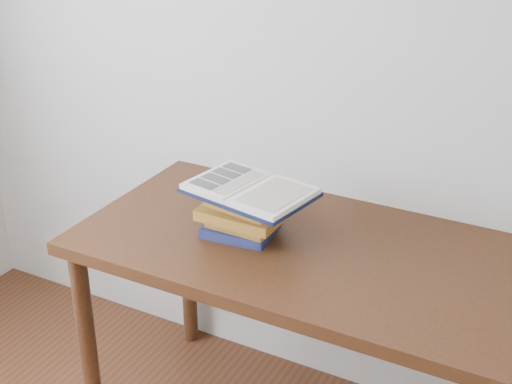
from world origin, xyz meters
The scene contains 3 objects.
desk centered at (0.03, 1.38, 0.70)m, with size 1.48×0.74×0.80m.
book_stack centered at (-0.20, 1.35, 0.87)m, with size 0.26×0.20×0.16m.
open_book centered at (-0.16, 1.33, 0.97)m, with size 0.41×0.32×0.03m.
Camera 1 is at (0.77, -0.39, 1.89)m, focal length 50.00 mm.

